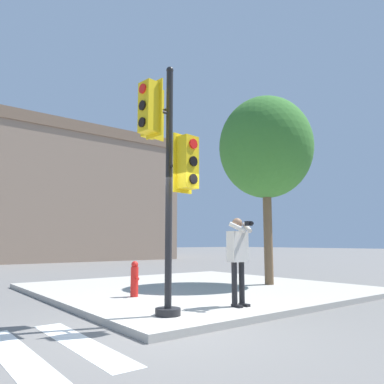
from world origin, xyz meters
The scene contains 7 objects.
ground_plane centered at (0.00, 0.00, 0.00)m, with size 160.00×160.00×0.00m, color slate.
sidewalk_corner centered at (3.50, 3.50, 0.06)m, with size 8.00×8.00×0.12m.
traffic_signal_pole centered at (0.33, 0.43, 2.97)m, with size 0.89×1.28×4.46m.
person_photographer centered at (2.06, 0.35, 1.15)m, with size 0.50×0.53×1.71m.
street_tree centered at (5.49, 2.53, 4.26)m, with size 2.87×2.87×5.74m.
fire_hydrant centered at (1.10, 2.75, 0.52)m, with size 0.18×0.24×0.80m.
building_right centered at (7.46, 27.43, 5.02)m, with size 15.17×14.16×10.02m.
Camera 1 is at (-3.25, -4.98, 1.35)m, focal length 35.00 mm.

